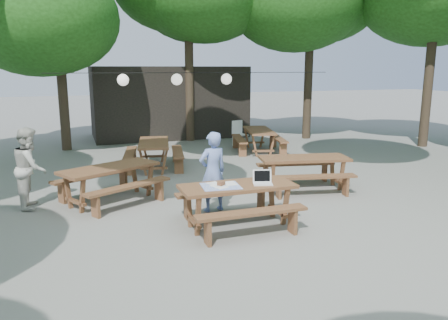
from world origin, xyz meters
name	(u,v)px	position (x,y,z in m)	size (l,w,h in m)	color
ground	(264,216)	(0.00, 0.00, 0.00)	(80.00, 80.00, 0.00)	slate
pavilion	(168,102)	(0.50, 10.50, 1.40)	(6.00, 3.00, 2.80)	black
main_picnic_table	(237,205)	(-0.66, -0.29, 0.39)	(2.00, 1.58, 0.75)	#52351D
picnic_table_nw	(111,184)	(-2.63, 1.91, 0.39)	(2.42, 2.28, 0.75)	#52351D
picnic_table_ne	(304,173)	(1.64, 1.44, 0.39)	(2.18, 1.93, 0.75)	#52351D
picnic_table_far_w	(154,155)	(-1.20, 4.70, 0.39)	(1.92, 2.17, 0.75)	#52351D
picnic_table_far_e	(259,140)	(2.53, 5.97, 0.39)	(1.98, 2.22, 0.75)	#52351D
woman	(213,172)	(-0.80, 0.65, 0.78)	(0.57, 0.37, 1.56)	#748ED3
second_person	(30,168)	(-4.14, 2.10, 0.81)	(0.78, 0.61, 1.61)	beige
plastic_chair	(240,139)	(2.36, 7.23, 0.26)	(0.53, 0.53, 0.90)	white
laptop	(262,180)	(-0.22, -0.37, 0.81)	(0.39, 0.34, 0.24)	white
tabletop_clutter	(221,185)	(-0.96, -0.28, 0.76)	(0.71, 0.62, 0.08)	blue
paper_lanterns	(177,79)	(-0.19, 6.00, 2.40)	(9.00, 0.34, 0.38)	black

